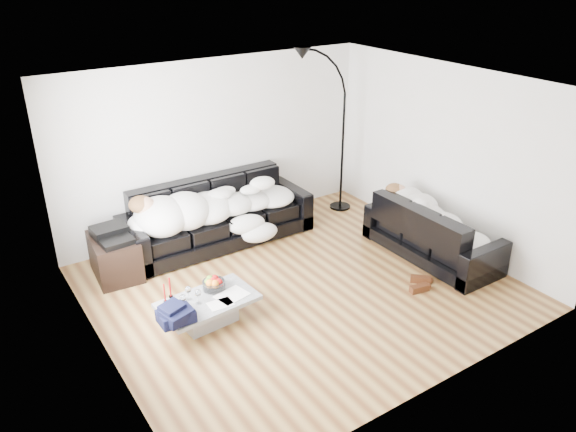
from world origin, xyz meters
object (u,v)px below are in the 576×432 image
sleeper_back (219,202)px  wine_glass_a (188,293)px  sofa_back (218,213)px  coffee_table (209,311)px  candle_right (170,288)px  wine_glass_c (198,296)px  floor_lamp (343,140)px  av_cabinet (115,257)px  sleeper_right (435,216)px  candle_left (165,294)px  wine_glass_b (183,301)px  stereo (112,234)px  fruit_bowl (214,283)px  shoes (420,284)px  sofa_right (433,230)px

sleeper_back → wine_glass_a: 2.04m
sofa_back → coffee_table: 2.08m
coffee_table → candle_right: candle_right is taller
sofa_back → wine_glass_c: bearing=-123.0°
floor_lamp → av_cabinet: bearing=-164.1°
sleeper_right → candle_left: sleeper_right is taller
wine_glass_b → floor_lamp: bearing=25.8°
coffee_table → stereo: 1.81m
fruit_bowl → wine_glass_c: bearing=-147.7°
coffee_table → candle_left: size_ratio=4.53×
sleeper_right → sleeper_back: bearing=48.9°
fruit_bowl → shoes: bearing=-21.7°
candle_right → av_cabinet: size_ratio=0.32×
shoes → stereo: 4.06m
sleeper_back → floor_lamp: (2.28, 0.02, 0.54)m
wine_glass_a → wine_glass_b: 0.17m
sleeper_right → stereo: sleeper_right is taller
shoes → candle_right: bearing=-177.8°
candle_right → sleeper_right: bearing=-8.6°
sofa_back → wine_glass_a: 2.06m
sofa_back → wine_glass_c: 2.14m
sleeper_back → floor_lamp: bearing=0.4°
wine_glass_a → wine_glass_b: size_ratio=0.99×
wine_glass_c → sofa_back: bearing=57.0°
wine_glass_b → shoes: size_ratio=0.40×
sofa_right → wine_glass_b: sofa_right is taller
coffee_table → candle_left: 0.55m
sofa_back → wine_glass_c: sofa_back is taller
av_cabinet → sofa_right: bearing=-21.8°
candle_right → shoes: size_ratio=0.60×
wine_glass_c → av_cabinet: size_ratio=0.23×
sleeper_right → coffee_table: bearing=85.1°
sleeper_back → candle_right: size_ratio=9.06×
wine_glass_c → candle_left: bearing=144.2°
wine_glass_b → candle_right: bearing=97.4°
sleeper_right → coffee_table: 3.40m
wine_glass_a → sleeper_right: bearing=-6.6°
coffee_table → candle_right: (-0.33, 0.27, 0.29)m
sleeper_right → shoes: 1.07m
coffee_table → wine_glass_b: wine_glass_b is taller
floor_lamp → sofa_back: bearing=-166.1°
sleeper_back → av_cabinet: size_ratio=2.93×
wine_glass_a → stereo: stereo is taller
wine_glass_a → stereo: size_ratio=0.40×
stereo → floor_lamp: floor_lamp is taller
sofa_back → wine_glass_c: size_ratio=14.99×
sleeper_back → shoes: sleeper_back is taller
fruit_bowl → wine_glass_b: 0.49m
wine_glass_c → candle_right: candle_right is taller
coffee_table → wine_glass_a: 0.33m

